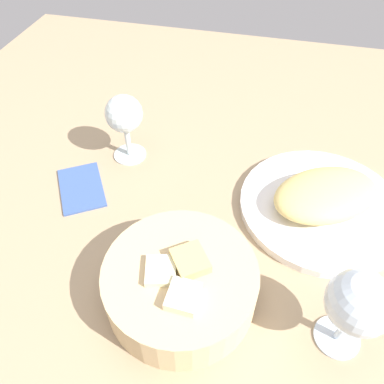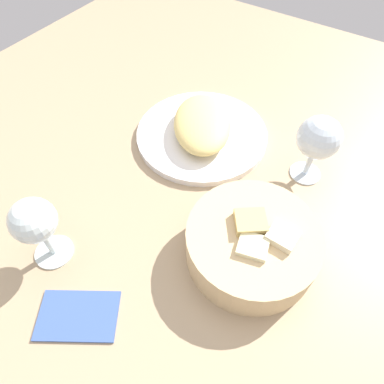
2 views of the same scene
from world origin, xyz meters
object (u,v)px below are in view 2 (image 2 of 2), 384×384
at_px(wine_glass_near, 35,223).
at_px(wine_glass_far, 318,140).
at_px(bread_basket, 252,243).
at_px(plate, 202,134).
at_px(folded_napkin, 78,315).

height_order(wine_glass_near, wine_glass_far, wine_glass_far).
bearing_deg(bread_basket, plate, -131.76).
distance_m(wine_glass_near, folded_napkin, 0.14).
height_order(plate, folded_napkin, plate).
distance_m(bread_basket, wine_glass_far, 0.21).
distance_m(plate, wine_glass_near, 0.36).
distance_m(wine_glass_near, wine_glass_far, 0.46).
xyz_separation_m(bread_basket, wine_glass_near, (0.17, -0.26, 0.05)).
xyz_separation_m(wine_glass_near, folded_napkin, (0.05, 0.10, -0.08)).
relative_size(bread_basket, wine_glass_near, 1.58).
height_order(plate, wine_glass_far, wine_glass_far).
height_order(bread_basket, wine_glass_far, wine_glass_far).
bearing_deg(wine_glass_near, folded_napkin, 63.46).
distance_m(plate, folded_napkin, 0.40).
distance_m(plate, bread_basket, 0.27).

